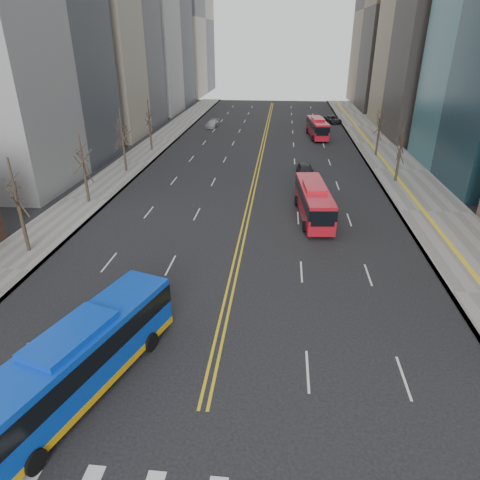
{
  "coord_description": "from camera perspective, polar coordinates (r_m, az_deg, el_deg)",
  "views": [
    {
      "loc": [
        2.99,
        -8.53,
        14.82
      ],
      "look_at": [
        0.63,
        15.23,
        3.56
      ],
      "focal_mm": 32.0,
      "sensor_mm": 36.0,
      "label": 1
    }
  ],
  "objects": [
    {
      "name": "sidewalk_right",
      "position": [
        57.39,
        20.36,
        8.79
      ],
      "size": [
        7.0,
        130.0,
        0.15
      ],
      "primitive_type": "cube",
      "color": "slate",
      "rests_on": "ground"
    },
    {
      "name": "sidewalk_left",
      "position": [
        58.85,
        -14.08,
        9.99
      ],
      "size": [
        5.0,
        130.0,
        0.15
      ],
      "primitive_type": "cube",
      "color": "slate",
      "rests_on": "ground"
    },
    {
      "name": "centerline",
      "position": [
        65.3,
        2.97,
        12.1
      ],
      "size": [
        0.55,
        100.0,
        0.01
      ],
      "color": "gold",
      "rests_on": "ground"
    },
    {
      "name": "street_trees",
      "position": [
        45.37,
        -7.59,
        12.37
      ],
      "size": [
        35.2,
        47.2,
        7.6
      ],
      "color": "#30261D",
      "rests_on": "ground"
    },
    {
      "name": "blue_bus",
      "position": [
        21.08,
        -21.04,
        -14.88
      ],
      "size": [
        6.02,
        12.09,
        3.46
      ],
      "color": "#0C3DBC",
      "rests_on": "ground"
    },
    {
      "name": "red_bus_near",
      "position": [
        39.02,
        9.82,
        5.32
      ],
      "size": [
        3.17,
        10.03,
        3.16
      ],
      "color": "#B31320",
      "rests_on": "ground"
    },
    {
      "name": "red_bus_far",
      "position": [
        73.68,
        10.28,
        14.65
      ],
      "size": [
        3.21,
        10.0,
        3.15
      ],
      "color": "#B31320",
      "rests_on": "ground"
    },
    {
      "name": "car_white",
      "position": [
        23.15,
        -25.61,
        -15.49
      ],
      "size": [
        2.6,
        4.18,
        1.3
      ],
      "primitive_type": "imported",
      "rotation": [
        0.0,
        0.0,
        0.34
      ],
      "color": "white",
      "rests_on": "ground"
    },
    {
      "name": "car_dark_mid",
      "position": [
        51.47,
        8.7,
        9.14
      ],
      "size": [
        2.12,
        4.75,
        1.59
      ],
      "primitive_type": "imported",
      "rotation": [
        0.0,
        0.0,
        0.05
      ],
      "color": "black",
      "rests_on": "ground"
    },
    {
      "name": "car_silver",
      "position": [
        81.85,
        -3.72,
        15.21
      ],
      "size": [
        2.26,
        4.53,
        1.26
      ],
      "primitive_type": "imported",
      "rotation": [
        0.0,
        0.0,
        -0.12
      ],
      "color": "#A5A5AA",
      "rests_on": "ground"
    },
    {
      "name": "car_dark_far",
      "position": [
        87.96,
        12.26,
        15.43
      ],
      "size": [
        3.63,
        5.17,
        1.31
      ],
      "primitive_type": "imported",
      "rotation": [
        0.0,
        0.0,
        0.34
      ],
      "color": "black",
      "rests_on": "ground"
    }
  ]
}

